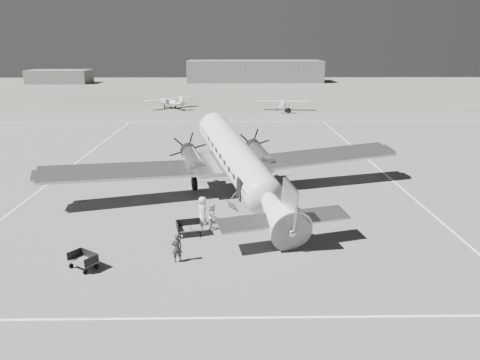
# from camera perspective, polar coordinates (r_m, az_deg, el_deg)

# --- Properties ---
(ground) EXTENTS (260.00, 260.00, 0.00)m
(ground) POSITION_cam_1_polar(r_m,az_deg,el_deg) (34.09, 2.66, -3.60)
(ground) COLOR slate
(ground) RESTS_ON ground
(taxi_line_near) EXTENTS (60.00, 0.15, 0.01)m
(taxi_line_near) POSITION_cam_1_polar(r_m,az_deg,el_deg) (21.49, 5.02, -16.35)
(taxi_line_near) COLOR white
(taxi_line_near) RESTS_ON ground
(taxi_line_right) EXTENTS (0.15, 80.00, 0.01)m
(taxi_line_right) POSITION_cam_1_polar(r_m,az_deg,el_deg) (36.83, 21.67, -3.24)
(taxi_line_right) COLOR white
(taxi_line_right) RESTS_ON ground
(taxi_line_left) EXTENTS (0.15, 60.00, 0.01)m
(taxi_line_left) POSITION_cam_1_polar(r_m,az_deg,el_deg) (46.38, -20.95, 0.72)
(taxi_line_left) COLOR white
(taxi_line_left) RESTS_ON ground
(taxi_line_horizon) EXTENTS (90.00, 0.15, 0.01)m
(taxi_line_horizon) POSITION_cam_1_polar(r_m,az_deg,el_deg) (72.95, 0.74, 7.12)
(taxi_line_horizon) COLOR white
(taxi_line_horizon) RESTS_ON ground
(grass_infield) EXTENTS (260.00, 90.00, 0.01)m
(grass_infield) POSITION_cam_1_polar(r_m,az_deg,el_deg) (127.54, 0.03, 11.04)
(grass_infield) COLOR #646254
(grass_infield) RESTS_ON ground
(hangar_main) EXTENTS (42.00, 14.00, 6.60)m
(hangar_main) POSITION_cam_1_polar(r_m,az_deg,el_deg) (152.39, 1.80, 13.12)
(hangar_main) COLOR slate
(hangar_main) RESTS_ON ground
(shed_secondary) EXTENTS (18.00, 10.00, 4.00)m
(shed_secondary) POSITION_cam_1_polar(r_m,az_deg,el_deg) (156.53, -21.13, 11.68)
(shed_secondary) COLOR #616161
(shed_secondary) RESTS_ON ground
(dc3_airliner) EXTENTS (34.18, 28.11, 5.63)m
(dc3_airliner) POSITION_cam_1_polar(r_m,az_deg,el_deg) (35.24, -0.05, 1.87)
(dc3_airliner) COLOR #B3B3B5
(dc3_airliner) RESTS_ON ground
(light_plane_left) EXTENTS (12.62, 12.32, 2.03)m
(light_plane_left) POSITION_cam_1_polar(r_m,az_deg,el_deg) (89.00, -8.47, 9.26)
(light_plane_left) COLOR silver
(light_plane_left) RESTS_ON ground
(light_plane_right) EXTENTS (10.26, 8.59, 2.00)m
(light_plane_right) POSITION_cam_1_polar(r_m,az_deg,el_deg) (85.55, 5.28, 9.08)
(light_plane_right) COLOR silver
(light_plane_right) RESTS_ON ground
(baggage_cart_near) EXTENTS (1.89, 1.55, 0.93)m
(baggage_cart_near) POSITION_cam_1_polar(r_m,az_deg,el_deg) (29.62, -6.21, -5.85)
(baggage_cart_near) COLOR #616161
(baggage_cart_near) RESTS_ON ground
(baggage_cart_far) EXTENTS (1.93, 1.83, 0.89)m
(baggage_cart_far) POSITION_cam_1_polar(r_m,az_deg,el_deg) (26.63, -18.58, -9.34)
(baggage_cart_far) COLOR #616161
(baggage_cart_far) RESTS_ON ground
(ground_crew) EXTENTS (0.71, 0.59, 1.65)m
(ground_crew) POSITION_cam_1_polar(r_m,az_deg,el_deg) (26.11, -7.71, -8.20)
(ground_crew) COLOR #303030
(ground_crew) RESTS_ON ground
(ramp_agent) EXTENTS (0.80, 0.95, 1.75)m
(ramp_agent) POSITION_cam_1_polar(r_m,az_deg,el_deg) (30.28, -3.30, -4.45)
(ramp_agent) COLOR #A9A9A7
(ramp_agent) RESTS_ON ground
(passenger) EXTENTS (0.74, 1.01, 1.91)m
(passenger) POSITION_cam_1_polar(r_m,az_deg,el_deg) (31.11, -4.58, -3.74)
(passenger) COLOR silver
(passenger) RESTS_ON ground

